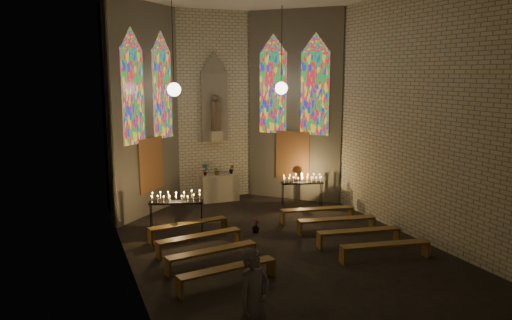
# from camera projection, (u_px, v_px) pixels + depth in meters

# --- Properties ---
(floor) EXTENTS (12.00, 12.00, 0.00)m
(floor) POSITION_uv_depth(u_px,v_px,m) (279.00, 247.00, 13.73)
(floor) COLOR black
(floor) RESTS_ON ground
(room) EXTENTS (8.22, 12.43, 7.00)m
(room) POSITION_uv_depth(u_px,v_px,m) (237.00, 105.00, 16.18)
(room) COLOR beige
(room) RESTS_ON ground
(altar) EXTENTS (1.40, 0.60, 1.00)m
(altar) POSITION_uv_depth(u_px,v_px,m) (219.00, 188.00, 18.64)
(altar) COLOR #B4AD93
(altar) RESTS_ON ground
(flower_vase_left) EXTENTS (0.26, 0.20, 0.44)m
(flower_vase_left) POSITION_uv_depth(u_px,v_px,m) (205.00, 170.00, 18.32)
(flower_vase_left) COLOR #4C723F
(flower_vase_left) RESTS_ON altar
(flower_vase_center) EXTENTS (0.39, 0.36, 0.35)m
(flower_vase_center) POSITION_uv_depth(u_px,v_px,m) (217.00, 170.00, 18.41)
(flower_vase_center) COLOR #4C723F
(flower_vase_center) RESTS_ON altar
(flower_vase_right) EXTENTS (0.23, 0.21, 0.35)m
(flower_vase_right) POSITION_uv_depth(u_px,v_px,m) (232.00, 169.00, 18.68)
(flower_vase_right) COLOR #4C723F
(flower_vase_right) RESTS_ON altar
(aisle_flower_pot) EXTENTS (0.29, 0.29, 0.42)m
(aisle_flower_pot) POSITION_uv_depth(u_px,v_px,m) (256.00, 226.00, 14.94)
(aisle_flower_pot) COLOR #4C723F
(aisle_flower_pot) RESTS_ON ground
(votive_stand_left) EXTENTS (1.65, 0.82, 1.18)m
(votive_stand_left) POSITION_uv_depth(u_px,v_px,m) (176.00, 199.00, 14.85)
(votive_stand_left) COLOR black
(votive_stand_left) RESTS_ON ground
(votive_stand_right) EXTENTS (1.53, 0.76, 1.09)m
(votive_stand_right) POSITION_uv_depth(u_px,v_px,m) (302.00, 181.00, 17.78)
(votive_stand_right) COLOR black
(votive_stand_right) RESTS_ON ground
(pew_left_0) EXTENTS (2.38, 0.70, 0.45)m
(pew_left_0) POSITION_uv_depth(u_px,v_px,m) (188.00, 225.00, 14.45)
(pew_left_0) COLOR brown
(pew_left_0) RESTS_ON ground
(pew_right_0) EXTENTS (2.38, 0.70, 0.45)m
(pew_right_0) POSITION_uv_depth(u_px,v_px,m) (317.00, 211.00, 15.98)
(pew_right_0) COLOR brown
(pew_right_0) RESTS_ON ground
(pew_left_1) EXTENTS (2.38, 0.70, 0.45)m
(pew_left_1) POSITION_uv_depth(u_px,v_px,m) (199.00, 238.00, 13.35)
(pew_left_1) COLOR brown
(pew_left_1) RESTS_ON ground
(pew_right_1) EXTENTS (2.38, 0.70, 0.45)m
(pew_right_1) POSITION_uv_depth(u_px,v_px,m) (337.00, 221.00, 14.88)
(pew_right_1) COLOR brown
(pew_right_1) RESTS_ON ground
(pew_left_2) EXTENTS (2.38, 0.70, 0.45)m
(pew_left_2) POSITION_uv_depth(u_px,v_px,m) (212.00, 253.00, 12.25)
(pew_left_2) COLOR brown
(pew_left_2) RESTS_ON ground
(pew_right_2) EXTENTS (2.38, 0.70, 0.45)m
(pew_right_2) POSITION_uv_depth(u_px,v_px,m) (359.00, 233.00, 13.78)
(pew_right_2) COLOR brown
(pew_right_2) RESTS_ON ground
(pew_left_3) EXTENTS (2.38, 0.70, 0.45)m
(pew_left_3) POSITION_uv_depth(u_px,v_px,m) (228.00, 270.00, 11.15)
(pew_left_3) COLOR brown
(pew_left_3) RESTS_ON ground
(pew_right_3) EXTENTS (2.38, 0.70, 0.45)m
(pew_right_3) POSITION_uv_depth(u_px,v_px,m) (385.00, 247.00, 12.69)
(pew_right_3) COLOR brown
(pew_right_3) RESTS_ON ground
(visitor) EXTENTS (0.80, 0.68, 1.86)m
(visitor) POSITION_uv_depth(u_px,v_px,m) (254.00, 302.00, 8.39)
(visitor) COLOR #4C4A54
(visitor) RESTS_ON ground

